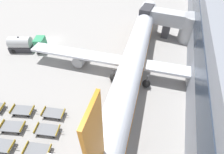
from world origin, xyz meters
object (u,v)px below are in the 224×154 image
object	(u,v)px
baggage_dolly_row_near_col_b	(1,145)
baggage_dolly_row_mid_a_col_b	(13,127)
baggage_dolly_row_near_col_c	(38,150)
airplane	(135,56)
baggage_dolly_row_mid_a_col_c	(47,130)
fuel_tanker_primary	(25,44)
baggage_dolly_row_mid_b_col_b	(23,110)
baggage_dolly_row_mid_b_col_c	(54,113)

from	to	relation	value
baggage_dolly_row_near_col_b	baggage_dolly_row_mid_a_col_b	distance (m)	2.67
baggage_dolly_row_near_col_c	baggage_dolly_row_mid_a_col_b	xyz separation A→B (m)	(-5.23, 1.70, 0.00)
airplane	baggage_dolly_row_mid_a_col_c	bearing A→B (deg)	-116.53
baggage_dolly_row_mid_a_col_b	baggage_dolly_row_mid_a_col_c	size ratio (longest dim) A/B	1.00
airplane	baggage_dolly_row_mid_a_col_c	size ratio (longest dim) A/B	11.99
fuel_tanker_primary	baggage_dolly_row_mid_a_col_b	bearing A→B (deg)	-57.42
baggage_dolly_row_mid_b_col_b	baggage_dolly_row_mid_b_col_c	size ratio (longest dim) A/B	1.00
fuel_tanker_primary	baggage_dolly_row_mid_b_col_b	size ratio (longest dim) A/B	2.05
fuel_tanker_primary	baggage_dolly_row_mid_b_col_c	distance (m)	19.82
baggage_dolly_row_mid_a_col_c	baggage_dolly_row_near_col_c	bearing A→B (deg)	-81.60
airplane	fuel_tanker_primary	bearing A→B (deg)	-178.84
airplane	baggage_dolly_row_mid_b_col_b	distance (m)	19.99
baggage_dolly_row_mid_a_col_b	baggage_dolly_row_near_col_c	bearing A→B (deg)	-17.98
baggage_dolly_row_near_col_c	baggage_dolly_row_mid_b_col_b	world-z (taller)	same
airplane	baggage_dolly_row_mid_b_col_b	bearing A→B (deg)	-132.63
baggage_dolly_row_near_col_c	baggage_dolly_row_mid_a_col_c	distance (m)	2.79
baggage_dolly_row_mid_a_col_b	baggage_dolly_row_mid_b_col_b	size ratio (longest dim) A/B	1.00
baggage_dolly_row_near_col_c	baggage_dolly_row_mid_a_col_c	world-z (taller)	same
baggage_dolly_row_mid_b_col_b	fuel_tanker_primary	bearing A→B (deg)	125.97
baggage_dolly_row_near_col_b	baggage_dolly_row_near_col_c	size ratio (longest dim) A/B	1.00
baggage_dolly_row_mid_a_col_b	baggage_dolly_row_mid_a_col_c	world-z (taller)	same
baggage_dolly_row_mid_a_col_c	baggage_dolly_row_mid_b_col_c	distance (m)	2.70
baggage_dolly_row_near_col_c	baggage_dolly_row_near_col_b	bearing A→B (deg)	-168.88
fuel_tanker_primary	airplane	bearing A→B (deg)	1.16
baggage_dolly_row_near_col_b	baggage_dolly_row_mid_a_col_b	xyz separation A→B (m)	(-0.52, 2.62, 0.00)
baggage_dolly_row_mid_a_col_c	baggage_dolly_row_mid_b_col_c	world-z (taller)	same
fuel_tanker_primary	baggage_dolly_row_near_col_b	world-z (taller)	fuel_tanker_primary
airplane	baggage_dolly_row_mid_a_col_b	distance (m)	21.73
baggage_dolly_row_near_col_b	baggage_dolly_row_mid_b_col_b	distance (m)	5.41
baggage_dolly_row_mid_b_col_b	baggage_dolly_row_mid_a_col_c	bearing A→B (deg)	-17.00
baggage_dolly_row_near_col_b	baggage_dolly_row_mid_a_col_c	xyz separation A→B (m)	(4.30, 3.69, 0.00)
baggage_dolly_row_near_col_b	baggage_dolly_row_near_col_c	world-z (taller)	same
baggage_dolly_row_mid_a_col_b	baggage_dolly_row_mid_b_col_b	world-z (taller)	same
baggage_dolly_row_near_col_b	baggage_dolly_row_mid_a_col_b	world-z (taller)	same
fuel_tanker_primary	baggage_dolly_row_mid_b_col_b	world-z (taller)	fuel_tanker_primary
fuel_tanker_primary	baggage_dolly_row_near_col_c	bearing A→B (deg)	-49.19
baggage_dolly_row_mid_b_col_c	baggage_dolly_row_near_col_c	bearing A→B (deg)	-78.43
baggage_dolly_row_near_col_b	airplane	bearing A→B (deg)	58.07
fuel_tanker_primary	baggage_dolly_row_mid_a_col_b	distance (m)	19.92
baggage_dolly_row_near_col_b	baggage_dolly_row_mid_b_col_c	world-z (taller)	same
baggage_dolly_row_mid_b_col_c	baggage_dolly_row_mid_b_col_b	bearing A→B (deg)	-168.03
baggage_dolly_row_near_col_b	baggage_dolly_row_mid_b_col_b	xyz separation A→B (m)	(-1.02, 5.31, 0.00)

